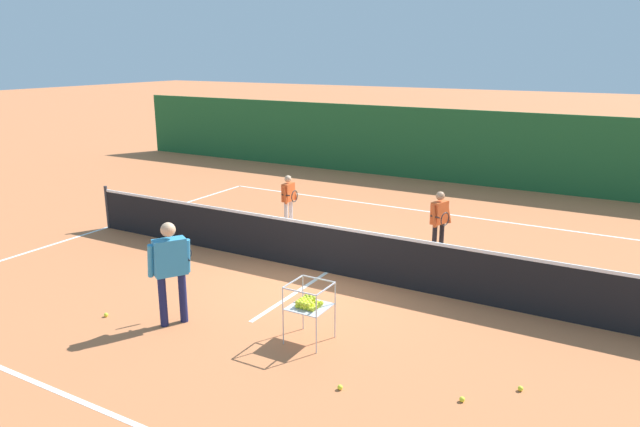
# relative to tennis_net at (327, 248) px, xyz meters

# --- Properties ---
(ground_plane) EXTENTS (120.00, 120.00, 0.00)m
(ground_plane) POSITION_rel_tennis_net_xyz_m (0.00, 0.00, -0.50)
(ground_plane) COLOR #C67042
(line_baseline_near) EXTENTS (12.36, 0.08, 0.01)m
(line_baseline_near) POSITION_rel_tennis_net_xyz_m (0.00, -5.35, -0.50)
(line_baseline_near) COLOR white
(line_baseline_near) RESTS_ON ground
(line_baseline_far) EXTENTS (12.36, 0.08, 0.01)m
(line_baseline_far) POSITION_rel_tennis_net_xyz_m (0.00, 5.32, -0.50)
(line_baseline_far) COLOR white
(line_baseline_far) RESTS_ON ground
(line_sideline_west) EXTENTS (0.08, 10.67, 0.01)m
(line_sideline_west) POSITION_rel_tennis_net_xyz_m (-6.18, 0.00, -0.50)
(line_sideline_west) COLOR white
(line_sideline_west) RESTS_ON ground
(line_service_center) EXTENTS (0.08, 5.04, 0.01)m
(line_service_center) POSITION_rel_tennis_net_xyz_m (0.00, 0.00, -0.50)
(line_service_center) COLOR white
(line_service_center) RESTS_ON ground
(tennis_net) EXTENTS (12.30, 0.08, 1.05)m
(tennis_net) POSITION_rel_tennis_net_xyz_m (0.00, 0.00, 0.00)
(tennis_net) COLOR #333338
(tennis_net) RESTS_ON ground
(instructor) EXTENTS (0.55, 0.83, 1.67)m
(instructor) POSITION_rel_tennis_net_xyz_m (-1.02, -3.14, 0.50)
(instructor) COLOR #191E4C
(instructor) RESTS_ON ground
(student_0) EXTENTS (0.42, 0.60, 1.27)m
(student_0) POSITION_rel_tennis_net_xyz_m (-2.39, 2.36, 0.26)
(student_0) COLOR silver
(student_0) RESTS_ON ground
(student_1) EXTENTS (0.42, 0.72, 1.36)m
(student_1) POSITION_rel_tennis_net_xyz_m (1.52, 2.14, 0.32)
(student_1) COLOR black
(student_1) RESTS_ON ground
(ball_cart) EXTENTS (0.58, 0.58, 0.90)m
(ball_cart) POSITION_rel_tennis_net_xyz_m (1.12, -2.59, 0.10)
(ball_cart) COLOR #B7B7BC
(ball_cart) RESTS_ON ground
(tennis_ball_0) EXTENTS (0.07, 0.07, 0.07)m
(tennis_ball_0) POSITION_rel_tennis_net_xyz_m (3.58, -3.02, -0.47)
(tennis_ball_0) COLOR yellow
(tennis_ball_0) RESTS_ON ground
(tennis_ball_1) EXTENTS (0.07, 0.07, 0.07)m
(tennis_ball_1) POSITION_rel_tennis_net_xyz_m (4.16, -2.42, -0.47)
(tennis_ball_1) COLOR yellow
(tennis_ball_1) RESTS_ON ground
(tennis_ball_2) EXTENTS (0.07, 0.07, 0.07)m
(tennis_ball_2) POSITION_rel_tennis_net_xyz_m (2.15, -3.53, -0.47)
(tennis_ball_2) COLOR yellow
(tennis_ball_2) RESTS_ON ground
(tennis_ball_4) EXTENTS (0.07, 0.07, 0.07)m
(tennis_ball_4) POSITION_rel_tennis_net_xyz_m (-2.93, -1.10, -0.47)
(tennis_ball_4) COLOR yellow
(tennis_ball_4) RESTS_ON ground
(tennis_ball_6) EXTENTS (0.07, 0.07, 0.07)m
(tennis_ball_6) POSITION_rel_tennis_net_xyz_m (-2.16, -3.52, -0.47)
(tennis_ball_6) COLOR yellow
(tennis_ball_6) RESTS_ON ground
(windscreen_fence) EXTENTS (27.19, 0.08, 2.40)m
(windscreen_fence) POSITION_rel_tennis_net_xyz_m (0.00, 9.24, 0.70)
(windscreen_fence) COLOR #1E5B2D
(windscreen_fence) RESTS_ON ground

